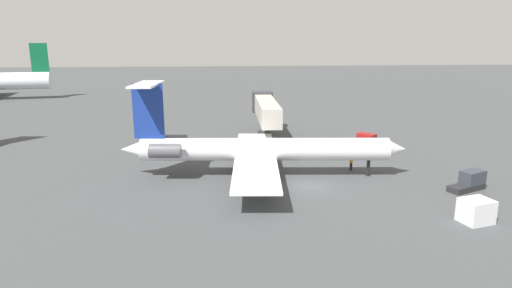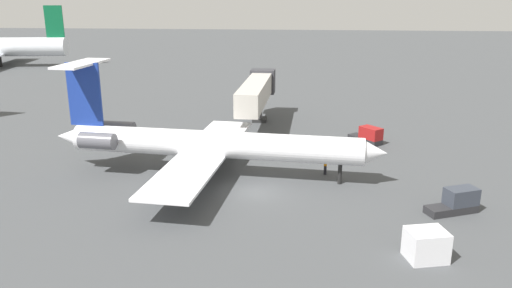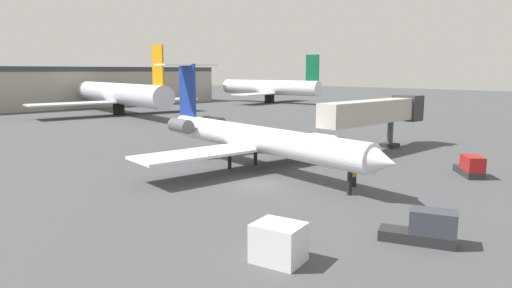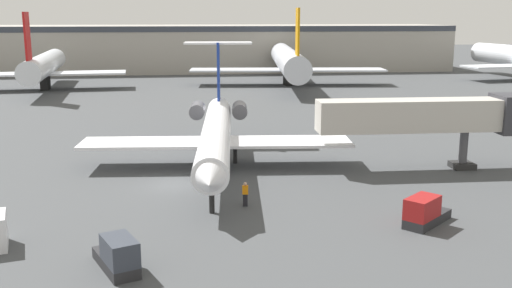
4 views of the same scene
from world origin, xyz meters
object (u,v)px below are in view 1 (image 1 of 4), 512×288
Objects in this scene: jet_bridge at (266,109)px; baggage_tug_lead at (364,141)px; regional_jet at (254,148)px; ground_crew_marshaller at (351,163)px; baggage_tug_trailing at (470,182)px; cargo_container_uld at (476,211)px.

baggage_tug_lead is at bearing -114.99° from jet_bridge.
regional_jet is 20.31m from baggage_tug_lead.
baggage_tug_trailing is (-7.51, -9.65, -0.02)m from ground_crew_marshaller.
regional_jet is 21.84m from baggage_tug_trailing.
baggage_tug_lead and baggage_tug_trailing have the same top height.
regional_jet reaches higher than jet_bridge.
jet_bridge is at bearing 35.98° from baggage_tug_trailing.
jet_bridge reaches higher than baggage_tug_trailing.
cargo_container_uld is at bearing -156.75° from jet_bridge.
jet_bridge is (17.99, -3.26, 1.42)m from regional_jet.
baggage_tug_lead is at bearing 1.32° from cargo_container_uld.
jet_bridge is 18.82m from ground_crew_marshaller.
jet_bridge is at bearing 23.25° from cargo_container_uld.
ground_crew_marshaller is 11.78m from baggage_tug_lead.
baggage_tug_trailing is 1.51× the size of cargo_container_uld.
regional_jet reaches higher than ground_crew_marshaller.
ground_crew_marshaller is at bearing -154.64° from jet_bridge.
ground_crew_marshaller is 16.05m from cargo_container_uld.
cargo_container_uld is (-31.68, -13.61, -3.58)m from jet_bridge.
regional_jet is 7.80× the size of baggage_tug_lead.
regional_jet is 21.84m from cargo_container_uld.
baggage_tug_lead is 18.67m from baggage_tug_trailing.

